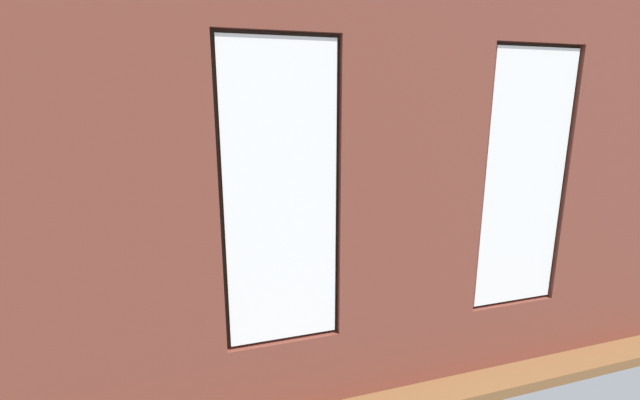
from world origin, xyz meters
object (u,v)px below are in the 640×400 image
at_px(media_console, 92,277).
at_px(potted_plant_mid_room_small, 334,226).
at_px(remote_silver, 306,240).
at_px(potted_plant_by_left_couch, 404,209).
at_px(remote_black, 292,239).
at_px(potted_plant_foreground_right, 134,192).
at_px(coffee_table, 306,244).
at_px(potted_plant_corner_far_left, 591,265).
at_px(couch_left, 464,231).
at_px(potted_plant_between_couches, 490,270).
at_px(potted_plant_beside_window_right, 134,319).
at_px(couch_by_window, 367,314).
at_px(papasan_chair, 227,211).
at_px(potted_plant_near_tv, 130,289).
at_px(tv_flatscreen, 85,225).
at_px(potted_plant_corner_near_left, 411,191).
at_px(cup_ceramic, 278,244).

bearing_deg(media_console, potted_plant_mid_room_small, -163.44).
relative_size(remote_silver, potted_plant_by_left_couch, 0.28).
distance_m(remote_black, potted_plant_foreground_right, 3.07).
height_order(media_console, potted_plant_by_left_couch, potted_plant_by_left_couch).
bearing_deg(coffee_table, potted_plant_corner_far_left, 143.20).
bearing_deg(potted_plant_by_left_couch, couch_left, 106.44).
distance_m(potted_plant_corner_far_left, potted_plant_between_couches, 1.31).
bearing_deg(potted_plant_beside_window_right, potted_plant_corner_far_left, 180.00).
bearing_deg(potted_plant_foreground_right, couch_by_window, 121.67).
bearing_deg(coffee_table, papasan_chair, -65.45).
xyz_separation_m(remote_silver, potted_plant_beside_window_right, (2.07, 2.15, 0.21)).
xyz_separation_m(couch_left, coffee_table, (2.73, 0.04, 0.07)).
bearing_deg(papasan_chair, potted_plant_by_left_couch, 168.88).
height_order(coffee_table, potted_plant_near_tv, potted_plant_near_tv).
xyz_separation_m(remote_silver, papasan_chair, (0.93, -2.04, -0.01)).
bearing_deg(media_console, potted_plant_foreground_right, -98.00).
height_order(potted_plant_near_tv, potted_plant_corner_far_left, potted_plant_near_tv).
bearing_deg(potted_plant_beside_window_right, tv_flatscreen, -70.56).
relative_size(couch_by_window, remote_silver, 12.32).
bearing_deg(potted_plant_between_couches, remote_silver, -51.83).
relative_size(media_console, tv_flatscreen, 0.85).
distance_m(potted_plant_corner_near_left, potted_plant_foreground_right, 5.36).
height_order(potted_plant_between_couches, potted_plant_foreground_right, potted_plant_foreground_right).
bearing_deg(cup_ceramic, media_console, -0.14).
relative_size(potted_plant_mid_room_small, potted_plant_between_couches, 0.46).
bearing_deg(potted_plant_mid_room_small, cup_ceramic, 41.59).
distance_m(couch_by_window, media_console, 3.46).
bearing_deg(couch_by_window, tv_flatscreen, -34.11).
bearing_deg(couch_by_window, papasan_chair, -76.22).
xyz_separation_m(couch_by_window, media_console, (2.86, -1.94, -0.03)).
xyz_separation_m(couch_left, papasan_chair, (3.66, -1.99, 0.13)).
distance_m(coffee_table, potted_plant_by_left_couch, 2.71).
height_order(potted_plant_near_tv, potted_plant_mid_room_small, potted_plant_near_tv).
xyz_separation_m(couch_by_window, papasan_chair, (1.00, -4.09, 0.13)).
xyz_separation_m(couch_left, potted_plant_by_left_couch, (0.40, -1.35, 0.07)).
bearing_deg(potted_plant_near_tv, papasan_chair, -113.08).
relative_size(coffee_table, potted_plant_beside_window_right, 1.47).
relative_size(couch_left, potted_plant_by_left_couch, 3.03).
bearing_deg(tv_flatscreen, couch_by_window, 145.89).
distance_m(cup_ceramic, potted_plant_by_left_couch, 3.15).
bearing_deg(couch_left, potted_plant_near_tv, -77.90).
distance_m(coffee_table, potted_plant_between_couches, 2.55).
xyz_separation_m(papasan_chair, potted_plant_beside_window_right, (1.14, 4.19, 0.22)).
distance_m(tv_flatscreen, potted_plant_between_couches, 4.77).
relative_size(papasan_chair, potted_plant_foreground_right, 0.87).
bearing_deg(potted_plant_mid_room_small, potted_plant_corner_far_left, 124.36).
xyz_separation_m(potted_plant_beside_window_right, potted_plant_by_left_couch, (-4.40, -3.55, -0.27)).
xyz_separation_m(media_console, tv_flatscreen, (-0.00, -0.00, 0.68)).
xyz_separation_m(remote_silver, potted_plant_foreground_right, (2.48, -2.09, 0.43)).
xyz_separation_m(coffee_table, tv_flatscreen, (2.79, 0.11, 0.57)).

